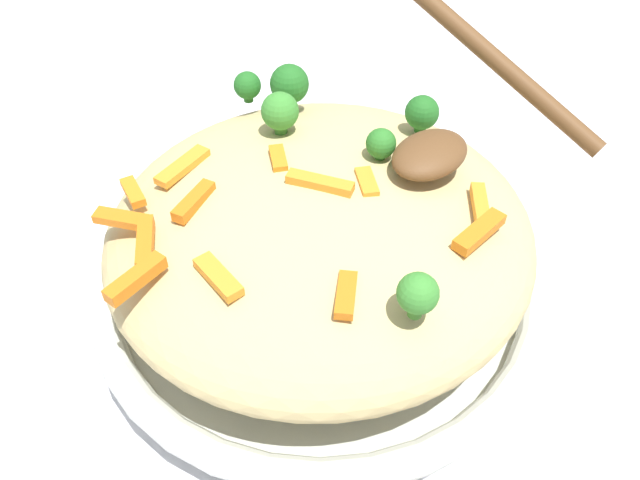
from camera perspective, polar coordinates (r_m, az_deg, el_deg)
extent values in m
plane|color=silver|center=(0.48, 0.00, -5.96)|extent=(2.40, 2.40, 0.00)
cylinder|color=silver|center=(0.47, 0.00, -5.00)|extent=(0.29, 0.29, 0.02)
torus|color=silver|center=(0.45, 0.00, -3.16)|extent=(0.31, 0.31, 0.02)
torus|color=black|center=(0.45, 0.00, -2.81)|extent=(0.30, 0.30, 0.00)
ellipsoid|color=#D1BA7A|center=(0.42, 0.00, 0.89)|extent=(0.28, 0.27, 0.07)
cube|color=orange|center=(0.40, 4.15, 5.06)|extent=(0.02, 0.03, 0.01)
cube|color=orange|center=(0.39, -0.08, 5.13)|extent=(0.03, 0.04, 0.01)
cube|color=orange|center=(0.38, -15.18, -0.20)|extent=(0.03, 0.04, 0.01)
cube|color=orange|center=(0.35, -8.97, -3.23)|extent=(0.01, 0.04, 0.01)
cube|color=orange|center=(0.43, -12.04, 6.41)|extent=(0.04, 0.02, 0.01)
cube|color=orange|center=(0.34, 2.31, -4.86)|extent=(0.03, 0.03, 0.01)
cube|color=orange|center=(0.36, -15.97, -3.29)|extent=(0.04, 0.01, 0.01)
cube|color=orange|center=(0.40, 14.00, 2.77)|extent=(0.04, 0.03, 0.01)
cube|color=orange|center=(0.38, 13.89, 0.72)|extent=(0.04, 0.01, 0.01)
cube|color=orange|center=(0.42, -3.61, 7.22)|extent=(0.02, 0.03, 0.01)
cube|color=orange|center=(0.40, -17.17, 1.81)|extent=(0.03, 0.03, 0.01)
cube|color=orange|center=(0.39, -11.08, 3.38)|extent=(0.04, 0.02, 0.01)
cube|color=orange|center=(0.41, -16.20, 4.09)|extent=(0.02, 0.03, 0.01)
cylinder|color=#205B1C|center=(0.49, -6.34, 12.42)|extent=(0.01, 0.01, 0.01)
sphere|color=#236B23|center=(0.48, -6.44, 13.42)|extent=(0.02, 0.02, 0.02)
cylinder|color=#205B1C|center=(0.46, 9.00, 9.78)|extent=(0.01, 0.01, 0.01)
sphere|color=#236B23|center=(0.45, 9.16, 10.98)|extent=(0.02, 0.02, 0.02)
cylinder|color=#377928|center=(0.33, 8.42, -6.04)|extent=(0.01, 0.01, 0.01)
sphere|color=#3D8E33|center=(0.32, 8.64, -4.68)|extent=(0.02, 0.02, 0.02)
cylinder|color=#377928|center=(0.44, -3.48, 9.87)|extent=(0.01, 0.01, 0.01)
sphere|color=#3D8E33|center=(0.44, -3.56, 11.31)|extent=(0.03, 0.03, 0.03)
cylinder|color=#205B1C|center=(0.48, -2.66, 12.17)|extent=(0.01, 0.01, 0.01)
sphere|color=#236B23|center=(0.47, -2.72, 13.61)|extent=(0.03, 0.03, 0.03)
cylinder|color=#296820|center=(0.42, 5.32, 7.46)|extent=(0.01, 0.01, 0.01)
sphere|color=#2D7A28|center=(0.41, 5.41, 8.50)|extent=(0.02, 0.02, 0.02)
ellipsoid|color=brown|center=(0.41, 9.67, 7.48)|extent=(0.06, 0.04, 0.02)
cylinder|color=brown|center=(0.45, 15.95, 14.47)|extent=(0.02, 0.16, 0.07)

